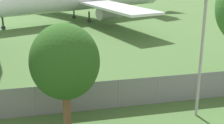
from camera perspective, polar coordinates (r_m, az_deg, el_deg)
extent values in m
cylinder|color=gray|center=(18.62, -14.17, -7.03)|extent=(0.07, 0.07, 1.81)
cylinder|color=gray|center=(18.69, -6.31, -6.47)|extent=(0.07, 0.07, 1.81)
cylinder|color=gray|center=(19.11, 1.32, -5.81)|extent=(0.07, 0.07, 1.81)
cylinder|color=gray|center=(19.85, 8.49, -5.10)|extent=(0.07, 0.07, 1.81)
cylinder|color=gray|center=(20.87, 15.04, -4.38)|extent=(0.07, 0.07, 1.81)
cube|color=slate|center=(19.11, 1.32, -5.81)|extent=(56.00, 0.01, 1.81)
cube|color=white|center=(41.65, 0.91, 9.96)|extent=(8.26, 15.37, 0.30)
cylinder|color=#939399|center=(43.75, -0.49, 8.97)|extent=(3.87, 2.96, 1.73)
cylinder|color=#939399|center=(55.75, -9.15, 10.59)|extent=(3.87, 2.96, 1.73)
cylinder|color=#2D2D33|center=(44.72, -19.32, 6.66)|extent=(0.24, 0.24, 1.68)
cylinder|color=#2D2D33|center=(44.82, -19.25, 5.96)|extent=(0.63, 0.50, 0.56)
cylinder|color=#2D2D33|center=(47.65, -4.20, 8.20)|extent=(0.24, 0.24, 1.68)
cylinder|color=#2D2D33|center=(47.74, -4.19, 7.54)|extent=(0.63, 0.50, 0.56)
cylinder|color=#2D2D33|center=(51.58, -6.97, 8.83)|extent=(0.24, 0.24, 1.68)
cylinder|color=#2D2D33|center=(51.67, -6.95, 8.22)|extent=(0.63, 0.50, 0.56)
cylinder|color=brown|center=(16.77, -8.22, -8.58)|extent=(0.42, 0.42, 2.28)
ellipsoid|color=#28561E|center=(15.80, -8.63, 0.08)|extent=(3.54, 3.54, 3.90)
cylinder|color=#99999E|center=(17.97, 15.92, 0.27)|extent=(0.16, 0.16, 6.70)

